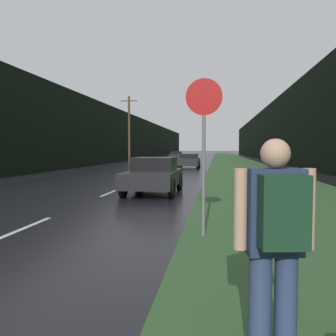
{
  "coord_description": "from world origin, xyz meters",
  "views": [
    {
      "loc": [
        4.14,
        -0.02,
        1.73
      ],
      "look_at": [
        2.12,
        14.77,
        0.92
      ],
      "focal_mm": 38.0,
      "sensor_mm": 36.0,
      "label": 1
    }
  ],
  "objects_px": {
    "stop_sign": "(204,139)",
    "car_passing_far": "(189,161)",
    "hitchhiker_with_backpack": "(275,240)",
    "car_oncoming": "(176,156)",
    "car_passing_near": "(154,175)"
  },
  "relations": [
    {
      "from": "stop_sign",
      "to": "car_oncoming",
      "type": "height_order",
      "value": "stop_sign"
    },
    {
      "from": "car_passing_far",
      "to": "car_oncoming",
      "type": "height_order",
      "value": "car_oncoming"
    },
    {
      "from": "hitchhiker_with_backpack",
      "to": "car_oncoming",
      "type": "xyz_separation_m",
      "value": [
        -6.32,
        49.15,
        -0.36
      ]
    },
    {
      "from": "stop_sign",
      "to": "car_oncoming",
      "type": "relative_size",
      "value": 0.75
    },
    {
      "from": "car_passing_far",
      "to": "car_oncoming",
      "type": "relative_size",
      "value": 0.98
    },
    {
      "from": "stop_sign",
      "to": "hitchhiker_with_backpack",
      "type": "bearing_deg",
      "value": -80.57
    },
    {
      "from": "car_passing_near",
      "to": "car_oncoming",
      "type": "bearing_deg",
      "value": -84.85
    },
    {
      "from": "car_oncoming",
      "to": "car_passing_far",
      "type": "bearing_deg",
      "value": -80.36
    },
    {
      "from": "stop_sign",
      "to": "car_passing_near",
      "type": "xyz_separation_m",
      "value": [
        -2.16,
        6.63,
        -1.2
      ]
    },
    {
      "from": "stop_sign",
      "to": "car_passing_near",
      "type": "distance_m",
      "value": 7.08
    },
    {
      "from": "stop_sign",
      "to": "car_passing_far",
      "type": "height_order",
      "value": "stop_sign"
    },
    {
      "from": "car_passing_far",
      "to": "car_passing_near",
      "type": "bearing_deg",
      "value": 90.0
    },
    {
      "from": "car_passing_near",
      "to": "car_passing_far",
      "type": "relative_size",
      "value": 1.04
    },
    {
      "from": "hitchhiker_with_backpack",
      "to": "car_passing_far",
      "type": "distance_m",
      "value": 28.96
    },
    {
      "from": "stop_sign",
      "to": "hitchhiker_with_backpack",
      "type": "xyz_separation_m",
      "value": [
        0.7,
        -4.2,
        -0.87
      ]
    }
  ]
}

